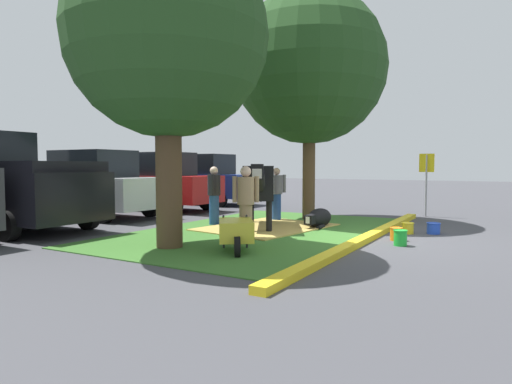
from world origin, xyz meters
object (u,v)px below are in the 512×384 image
wheelbarrow (236,231)px  calf_lying (319,218)px  parking_sign (427,172)px  bucket_blue (434,228)px  shade_tree_right (310,68)px  sedan_blue (203,180)px  person_handler (246,203)px  sedan_red (159,182)px  bucket_yellow (408,228)px  bucket_green (400,237)px  shade_tree_left (167,37)px  person_visitor_far (214,194)px  cow_holstein (259,183)px  bucket_orange (396,234)px  pickup_truck_black (3,184)px  person_visitor_near (276,193)px  hatchback_white (94,185)px

wheelbarrow → calf_lying: bearing=-1.1°
parking_sign → bucket_blue: (-3.55, -0.75, -1.23)m
shade_tree_right → sedan_blue: (2.65, 5.84, -3.38)m
person_handler → sedan_red: sedan_red is taller
parking_sign → bucket_yellow: parking_sign is taller
shade_tree_right → bucket_green: bearing=-133.1°
calf_lying → shade_tree_left: bearing=161.0°
bucket_green → bucket_yellow: bucket_green is taller
shade_tree_right → wheelbarrow: 6.61m
person_visitor_far → calf_lying: bearing=-69.2°
shade_tree_right → person_handler: (-4.41, -0.55, -3.53)m
cow_holstein → shade_tree_left: bearing=176.9°
wheelbarrow → bucket_blue: size_ratio=4.65×
wheelbarrow → bucket_orange: bearing=-39.0°
shade_tree_right → person_handler: bearing=-172.8°
bucket_blue → bucket_orange: bearing=158.8°
shade_tree_right → bucket_orange: (-2.48, -3.06, -4.22)m
bucket_orange → bucket_blue: bearing=-21.2°
parking_sign → bucket_orange: size_ratio=6.94×
parking_sign → bucket_orange: (-4.92, -0.22, -1.22)m
calf_lying → bucket_yellow: (0.06, -2.16, -0.10)m
bucket_green → pickup_truck_black: pickup_truck_black is taller
person_handler → shade_tree_left: bearing=136.7°
shade_tree_left → person_visitor_near: bearing=1.9°
bucket_blue → pickup_truck_black: (-4.53, 9.28, 0.98)m
cow_holstein → person_visitor_near: (1.53, 0.32, -0.34)m
cow_holstein → bucket_blue: (1.24, -3.90, -1.01)m
person_visitor_far → bucket_green: person_visitor_far is taller
bucket_yellow → bucket_blue: (0.28, -0.52, -0.00)m
sedan_blue → person_visitor_near: bearing=-123.7°
person_visitor_far → hatchback_white: 4.22m
person_handler → bucket_green: (1.35, -2.71, -0.67)m
person_handler → wheelbarrow: 0.97m
calf_lying → pickup_truck_black: pickup_truck_black is taller
bucket_green → bucket_orange: bucket_green is taller
shade_tree_right → shade_tree_left: bearing=175.1°
person_visitor_near → wheelbarrow: 4.66m
sedan_red → person_visitor_near: bearing=-97.6°
bucket_green → bucket_orange: 0.61m
shade_tree_right → person_visitor_near: size_ratio=4.36×
shade_tree_right → hatchback_white: (-2.78, 5.84, -3.38)m
cow_holstein → bucket_blue: size_ratio=9.20×
pickup_truck_black → hatchback_white: 2.86m
calf_lying → wheelbarrow: (-3.76, 0.07, 0.15)m
shade_tree_left → hatchback_white: (2.72, 5.36, -2.95)m
calf_lying → bucket_green: (-1.60, -2.35, -0.08)m
cow_holstein → bucket_yellow: bearing=-74.1°
calf_lying → person_visitor_near: (0.63, 1.54, 0.56)m
shade_tree_right → wheelbarrow: (-5.22, -0.84, -3.98)m
cow_holstein → person_handler: size_ratio=1.87×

